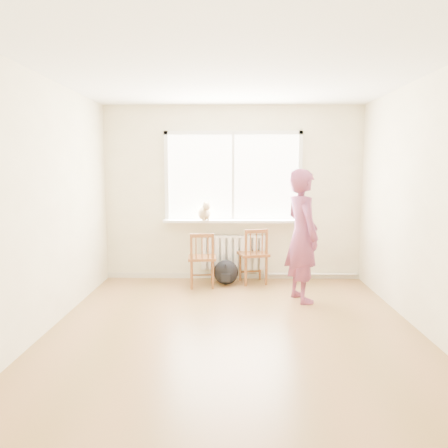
{
  "coord_description": "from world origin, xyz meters",
  "views": [
    {
      "loc": [
        -0.03,
        -4.56,
        1.73
      ],
      "look_at": [
        -0.12,
        1.2,
        1.0
      ],
      "focal_mm": 35.0,
      "sensor_mm": 36.0,
      "label": 1
    }
  ],
  "objects_px": {
    "chair_left": "(202,260)",
    "cat": "(205,212)",
    "chair_right": "(254,256)",
    "backpack": "(226,272)",
    "person": "(302,236)"
  },
  "relations": [
    {
      "from": "backpack",
      "to": "chair_left",
      "type": "bearing_deg",
      "value": -154.69
    },
    {
      "from": "cat",
      "to": "backpack",
      "type": "bearing_deg",
      "value": -46.88
    },
    {
      "from": "backpack",
      "to": "cat",
      "type": "bearing_deg",
      "value": 149.09
    },
    {
      "from": "chair_left",
      "to": "cat",
      "type": "height_order",
      "value": "cat"
    },
    {
      "from": "chair_right",
      "to": "backpack",
      "type": "height_order",
      "value": "chair_right"
    },
    {
      "from": "person",
      "to": "cat",
      "type": "xyz_separation_m",
      "value": [
        -1.33,
        0.97,
        0.21
      ]
    },
    {
      "from": "chair_left",
      "to": "cat",
      "type": "relative_size",
      "value": 1.8
    },
    {
      "from": "chair_left",
      "to": "chair_right",
      "type": "distance_m",
      "value": 0.8
    },
    {
      "from": "chair_left",
      "to": "chair_right",
      "type": "xyz_separation_m",
      "value": [
        0.77,
        0.21,
        0.02
      ]
    },
    {
      "from": "chair_left",
      "to": "backpack",
      "type": "height_order",
      "value": "chair_left"
    },
    {
      "from": "chair_right",
      "to": "person",
      "type": "bearing_deg",
      "value": 111.51
    },
    {
      "from": "chair_left",
      "to": "backpack",
      "type": "distance_m",
      "value": 0.44
    },
    {
      "from": "person",
      "to": "cat",
      "type": "relative_size",
      "value": 3.84
    },
    {
      "from": "backpack",
      "to": "chair_right",
      "type": "bearing_deg",
      "value": 6.31
    },
    {
      "from": "person",
      "to": "cat",
      "type": "height_order",
      "value": "person"
    }
  ]
}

